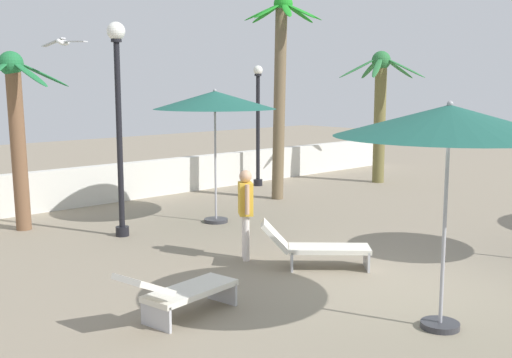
% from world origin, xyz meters
% --- Properties ---
extents(ground_plane, '(56.00, 56.00, 0.00)m').
position_xyz_m(ground_plane, '(0.00, 0.00, 0.00)').
color(ground_plane, gray).
extents(boundary_wall, '(25.20, 0.30, 1.02)m').
position_xyz_m(boundary_wall, '(0.00, 9.85, 0.51)').
color(boundary_wall, silver).
rests_on(boundary_wall, ground_plane).
extents(patio_umbrella_0, '(2.79, 2.79, 3.07)m').
position_xyz_m(patio_umbrella_0, '(1.07, 5.96, 2.79)').
color(patio_umbrella_0, '#333338').
rests_on(patio_umbrella_0, ground_plane).
extents(patio_umbrella_3, '(2.91, 2.91, 2.97)m').
position_xyz_m(patio_umbrella_3, '(-0.85, -1.03, 2.70)').
color(patio_umbrella_3, '#333338').
rests_on(patio_umbrella_3, ground_plane).
extents(palm_tree_0, '(2.84, 2.80, 4.20)m').
position_xyz_m(palm_tree_0, '(8.73, 7.00, 2.63)').
color(palm_tree_0, brown).
rests_on(palm_tree_0, ground_plane).
extents(palm_tree_2, '(2.12, 2.12, 5.56)m').
position_xyz_m(palm_tree_2, '(4.34, 7.13, 3.43)').
color(palm_tree_2, brown).
rests_on(palm_tree_2, ground_plane).
extents(palm_tree_3, '(2.35, 2.47, 3.86)m').
position_xyz_m(palm_tree_3, '(-2.55, 8.26, 2.43)').
color(palm_tree_3, brown).
rests_on(palm_tree_3, ground_plane).
extents(lamp_post_0, '(0.29, 0.29, 3.73)m').
position_xyz_m(lamp_post_0, '(5.40, 9.16, 1.99)').
color(lamp_post_0, black).
rests_on(lamp_post_0, ground_plane).
extents(lamp_post_1, '(0.37, 0.37, 4.41)m').
position_xyz_m(lamp_post_1, '(-1.23, 6.27, 2.73)').
color(lamp_post_1, black).
rests_on(lamp_post_1, ground_plane).
extents(lounge_chair_0, '(1.74, 1.71, 0.84)m').
position_xyz_m(lounge_chair_0, '(-0.03, 1.93, 0.38)').
color(lounge_chair_0, '#B7B7BC').
rests_on(lounge_chair_0, ground_plane).
extents(lounge_chair_1, '(1.91, 0.81, 0.82)m').
position_xyz_m(lounge_chair_1, '(-3.18, 1.56, 0.40)').
color(lounge_chair_1, '#B7B7BC').
rests_on(lounge_chair_1, ground_plane).
extents(guest_0, '(0.40, 0.47, 1.65)m').
position_xyz_m(guest_0, '(-0.53, 3.15, 1.00)').
color(guest_0, silver).
rests_on(guest_0, ground_plane).
extents(seagull_0, '(0.55, 1.22, 0.19)m').
position_xyz_m(seagull_0, '(-1.37, 8.28, 4.09)').
color(seagull_0, white).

